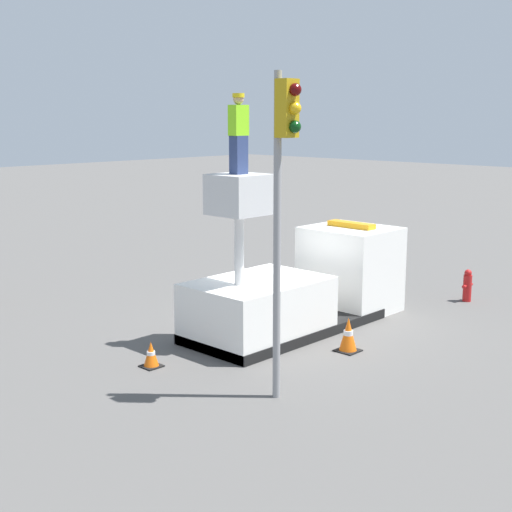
{
  "coord_description": "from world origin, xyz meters",
  "views": [
    {
      "loc": [
        -12.77,
        -11.2,
        5.19
      ],
      "look_at": [
        -2.48,
        -1.35,
        2.41
      ],
      "focal_mm": 50.0,
      "sensor_mm": 36.0,
      "label": 1
    }
  ],
  "objects_px": {
    "traffic_light_pole": "(283,173)",
    "traffic_cone_rear": "(151,355)",
    "bucket_truck": "(302,288)",
    "fire_hydrant": "(467,286)",
    "worker": "(239,134)",
    "traffic_cone_curbside": "(348,335)"
  },
  "relations": [
    {
      "from": "traffic_light_pole",
      "to": "traffic_cone_rear",
      "type": "relative_size",
      "value": 10.81
    },
    {
      "from": "bucket_truck",
      "to": "traffic_light_pole",
      "type": "height_order",
      "value": "traffic_light_pole"
    },
    {
      "from": "fire_hydrant",
      "to": "traffic_cone_rear",
      "type": "xyz_separation_m",
      "value": [
        -9.66,
        2.19,
        -0.2
      ]
    },
    {
      "from": "fire_hydrant",
      "to": "bucket_truck",
      "type": "bearing_deg",
      "value": 159.82
    },
    {
      "from": "worker",
      "to": "traffic_cone_rear",
      "type": "distance_m",
      "value": 5.14
    },
    {
      "from": "worker",
      "to": "fire_hydrant",
      "type": "xyz_separation_m",
      "value": [
        7.33,
        -1.88,
        -4.37
      ]
    },
    {
      "from": "bucket_truck",
      "to": "traffic_light_pole",
      "type": "bearing_deg",
      "value": -144.22
    },
    {
      "from": "fire_hydrant",
      "to": "traffic_cone_curbside",
      "type": "relative_size",
      "value": 1.18
    },
    {
      "from": "traffic_light_pole",
      "to": "traffic_cone_curbside",
      "type": "height_order",
      "value": "traffic_light_pole"
    },
    {
      "from": "traffic_light_pole",
      "to": "traffic_cone_curbside",
      "type": "bearing_deg",
      "value": 13.69
    },
    {
      "from": "bucket_truck",
      "to": "traffic_cone_curbside",
      "type": "height_order",
      "value": "bucket_truck"
    },
    {
      "from": "bucket_truck",
      "to": "traffic_light_pole",
      "type": "distance_m",
      "value": 5.84
    },
    {
      "from": "worker",
      "to": "traffic_cone_curbside",
      "type": "height_order",
      "value": "worker"
    },
    {
      "from": "traffic_light_pole",
      "to": "fire_hydrant",
      "type": "xyz_separation_m",
      "value": [
        9.05,
        0.96,
        -3.76
      ]
    },
    {
      "from": "fire_hydrant",
      "to": "traffic_cone_curbside",
      "type": "height_order",
      "value": "fire_hydrant"
    },
    {
      "from": "bucket_truck",
      "to": "worker",
      "type": "bearing_deg",
      "value": 180.0
    },
    {
      "from": "bucket_truck",
      "to": "traffic_cone_rear",
      "type": "xyz_separation_m",
      "value": [
        -4.54,
        0.31,
        -0.7
      ]
    },
    {
      "from": "traffic_cone_rear",
      "to": "worker",
      "type": "bearing_deg",
      "value": -7.51
    },
    {
      "from": "traffic_light_pole",
      "to": "worker",
      "type": "bearing_deg",
      "value": 58.76
    },
    {
      "from": "traffic_light_pole",
      "to": "bucket_truck",
      "type": "bearing_deg",
      "value": 35.78
    },
    {
      "from": "bucket_truck",
      "to": "fire_hydrant",
      "type": "height_order",
      "value": "bucket_truck"
    },
    {
      "from": "traffic_light_pole",
      "to": "fire_hydrant",
      "type": "height_order",
      "value": "traffic_light_pole"
    }
  ]
}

